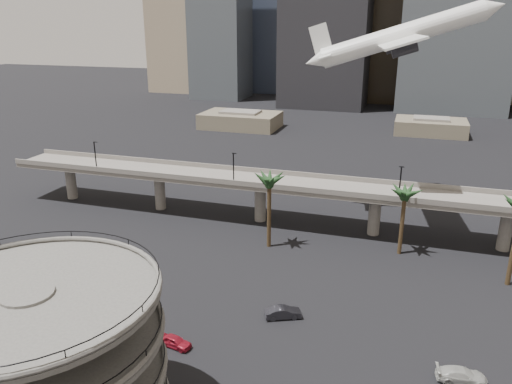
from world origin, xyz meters
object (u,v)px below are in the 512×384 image
(car_b, at_px, (283,312))
(car_a, at_px, (175,341))
(parking_ramp, at_px, (38,357))
(airborne_jet, at_px, (400,36))
(overpass, at_px, (316,191))
(car_c, at_px, (461,375))

(car_b, bearing_deg, car_a, 107.57)
(parking_ramp, distance_m, airborne_jet, 79.95)
(car_a, bearing_deg, overpass, -2.10)
(airborne_jet, height_order, car_b, airborne_jet)
(overpass, height_order, car_b, overpass)
(overpass, bearing_deg, car_c, -57.80)
(airborne_jet, height_order, car_a, airborne_jet)
(overpass, relative_size, car_a, 31.18)
(car_b, bearing_deg, overpass, -21.13)
(parking_ramp, bearing_deg, car_a, 76.18)
(overpass, height_order, car_c, overpass)
(overpass, xyz_separation_m, airborne_jet, (12.20, 12.64, 27.49))
(parking_ramp, xyz_separation_m, overpass, (13.00, 59.00, -2.50))
(airborne_jet, relative_size, car_a, 8.67)
(parking_ramp, bearing_deg, car_b, 60.81)
(parking_ramp, relative_size, car_a, 5.32)
(airborne_jet, bearing_deg, car_c, -85.71)
(car_b, relative_size, car_c, 0.91)
(parking_ramp, relative_size, car_c, 4.10)
(parking_ramp, height_order, car_a, parking_ramp)
(car_a, bearing_deg, car_c, -73.31)
(parking_ramp, relative_size, airborne_jet, 0.61)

